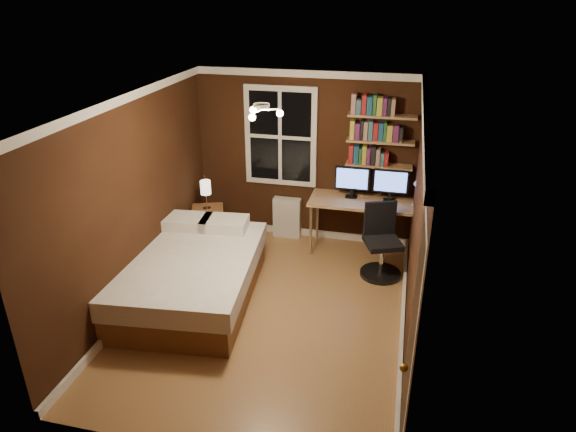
% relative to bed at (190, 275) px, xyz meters
% --- Properties ---
extents(floor, '(4.20, 4.20, 0.00)m').
position_rel_bed_xyz_m(floor, '(1.00, -0.06, -0.31)').
color(floor, olive).
rests_on(floor, ground).
extents(wall_back, '(3.20, 0.04, 2.50)m').
position_rel_bed_xyz_m(wall_back, '(1.00, 2.04, 0.94)').
color(wall_back, black).
rests_on(wall_back, ground).
extents(wall_left, '(0.04, 4.20, 2.50)m').
position_rel_bed_xyz_m(wall_left, '(-0.60, -0.06, 0.94)').
color(wall_left, black).
rests_on(wall_left, ground).
extents(wall_right, '(0.04, 4.20, 2.50)m').
position_rel_bed_xyz_m(wall_right, '(2.60, -0.06, 0.94)').
color(wall_right, black).
rests_on(wall_right, ground).
extents(ceiling, '(3.20, 4.20, 0.02)m').
position_rel_bed_xyz_m(ceiling, '(1.00, -0.06, 2.19)').
color(ceiling, white).
rests_on(ceiling, wall_back).
extents(window, '(1.06, 0.06, 1.46)m').
position_rel_bed_xyz_m(window, '(0.65, 2.00, 1.24)').
color(window, silver).
rests_on(window, wall_back).
extents(door, '(0.03, 0.82, 2.05)m').
position_rel_bed_xyz_m(door, '(2.59, -1.61, 0.71)').
color(door, black).
rests_on(door, ground).
extents(door_knob, '(0.06, 0.06, 0.06)m').
position_rel_bed_xyz_m(door_knob, '(2.55, -1.91, 0.69)').
color(door_knob, gold).
rests_on(door_knob, door).
extents(ceiling_fixture, '(0.44, 0.44, 0.18)m').
position_rel_bed_xyz_m(ceiling_fixture, '(1.00, -0.16, 2.09)').
color(ceiling_fixture, beige).
rests_on(ceiling_fixture, ceiling).
extents(bookshelf_lower, '(0.92, 0.22, 0.03)m').
position_rel_bed_xyz_m(bookshelf_lower, '(2.08, 1.92, 0.94)').
color(bookshelf_lower, '#A57F50').
rests_on(bookshelf_lower, wall_back).
extents(books_row_lower, '(0.54, 0.16, 0.23)m').
position_rel_bed_xyz_m(books_row_lower, '(2.08, 1.92, 1.07)').
color(books_row_lower, maroon).
rests_on(books_row_lower, bookshelf_lower).
extents(bookshelf_middle, '(0.92, 0.22, 0.03)m').
position_rel_bed_xyz_m(bookshelf_middle, '(2.08, 1.92, 1.29)').
color(bookshelf_middle, '#A57F50').
rests_on(bookshelf_middle, wall_back).
extents(books_row_middle, '(0.66, 0.16, 0.23)m').
position_rel_bed_xyz_m(books_row_middle, '(2.08, 1.92, 1.42)').
color(books_row_middle, navy).
rests_on(books_row_middle, bookshelf_middle).
extents(bookshelf_upper, '(0.92, 0.22, 0.03)m').
position_rel_bed_xyz_m(bookshelf_upper, '(2.08, 1.92, 1.64)').
color(bookshelf_upper, '#A57F50').
rests_on(bookshelf_upper, wall_back).
extents(books_row_upper, '(0.54, 0.16, 0.23)m').
position_rel_bed_xyz_m(books_row_upper, '(2.08, 1.92, 1.77)').
color(books_row_upper, '#26592B').
rests_on(books_row_upper, bookshelf_upper).
extents(bed, '(1.75, 2.29, 0.73)m').
position_rel_bed_xyz_m(bed, '(0.00, 0.00, 0.00)').
color(bed, brown).
rests_on(bed, ground).
extents(nightstand, '(0.57, 0.57, 0.56)m').
position_rel_bed_xyz_m(nightstand, '(-0.32, 1.42, -0.03)').
color(nightstand, brown).
rests_on(nightstand, ground).
extents(bedside_lamp, '(0.15, 0.15, 0.44)m').
position_rel_bed_xyz_m(bedside_lamp, '(-0.32, 1.42, 0.47)').
color(bedside_lamp, '#F5E7D0').
rests_on(bedside_lamp, nightstand).
extents(radiator, '(0.42, 0.15, 0.62)m').
position_rel_bed_xyz_m(radiator, '(0.77, 1.92, -0.00)').
color(radiator, '#BCBCB7').
rests_on(radiator, ground).
extents(desk, '(1.67, 0.63, 0.79)m').
position_rel_bed_xyz_m(desk, '(2.00, 1.70, 0.42)').
color(desk, '#A57F50').
rests_on(desk, ground).
extents(monitor_left, '(0.49, 0.12, 0.46)m').
position_rel_bed_xyz_m(monitor_left, '(1.74, 1.79, 0.71)').
color(monitor_left, black).
rests_on(monitor_left, desk).
extents(monitor_right, '(0.49, 0.12, 0.46)m').
position_rel_bed_xyz_m(monitor_right, '(2.27, 1.79, 0.71)').
color(monitor_right, black).
rests_on(monitor_right, desk).
extents(desk_lamp, '(0.14, 0.32, 0.44)m').
position_rel_bed_xyz_m(desk_lamp, '(2.63, 1.62, 0.70)').
color(desk_lamp, silver).
rests_on(desk_lamp, desk).
extents(office_chair, '(0.57, 0.57, 0.99)m').
position_rel_bed_xyz_m(office_chair, '(2.24, 1.11, 0.06)').
color(office_chair, black).
rests_on(office_chair, ground).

